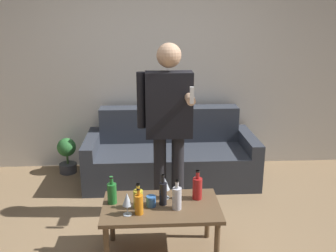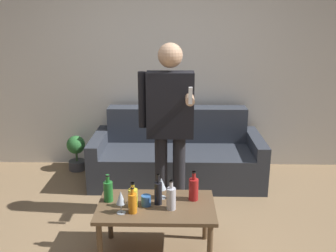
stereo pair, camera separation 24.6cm
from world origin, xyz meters
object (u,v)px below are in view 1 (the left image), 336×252
at_px(couch, 170,155).
at_px(person_standing_front, 168,118).
at_px(coffee_table, 161,211).
at_px(bottle_orange, 138,198).

bearing_deg(couch, person_standing_front, -94.90).
distance_m(coffee_table, person_standing_front, 0.89).
bearing_deg(bottle_orange, coffee_table, 8.64).
xyz_separation_m(bottle_orange, person_standing_front, (0.27, 0.68, 0.45)).
height_order(couch, person_standing_front, person_standing_front).
relative_size(coffee_table, bottle_orange, 4.57).
relative_size(coffee_table, person_standing_front, 0.56).
relative_size(couch, bottle_orange, 9.67).
height_order(couch, bottle_orange, couch).
distance_m(couch, person_standing_front, 1.11).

